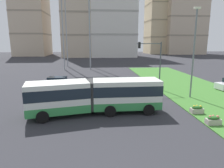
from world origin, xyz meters
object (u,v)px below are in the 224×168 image
at_px(car_navy_sedan, 58,83).
at_px(flower_planter_3, 213,120).
at_px(apartment_tower_east, 183,9).
at_px(apartment_tower_westcentre, 83,5).
at_px(apartment_tower_centre, 113,14).
at_px(traffic_light_far_right, 153,58).
at_px(flower_planter_4, 197,109).
at_px(apartment_tower_eastcentre, 163,13).
at_px(apartment_tower_west, 31,14).
at_px(articulated_bus, 96,96).
at_px(streetlight_median, 194,50).

xyz_separation_m(car_navy_sedan, flower_planter_3, (14.14, -14.18, -0.33)).
bearing_deg(apartment_tower_east, apartment_tower_westcentre, -163.12).
xyz_separation_m(car_navy_sedan, apartment_tower_centre, (13.50, 62.85, 17.31)).
bearing_deg(traffic_light_far_right, flower_planter_4, -81.60).
xyz_separation_m(car_navy_sedan, flower_planter_4, (14.14, -11.66, -0.33)).
bearing_deg(apartment_tower_eastcentre, car_navy_sedan, -117.03).
relative_size(apartment_tower_west, apartment_tower_centre, 1.06).
bearing_deg(apartment_tower_west, articulated_bus, -70.93).
height_order(articulated_bus, apartment_tower_west, apartment_tower_west).
distance_m(apartment_tower_westcentre, apartment_tower_eastcentre, 45.92).
distance_m(streetlight_median, apartment_tower_west, 90.43).
relative_size(car_navy_sedan, flower_planter_4, 4.17).
bearing_deg(articulated_bus, apartment_tower_eastcentre, 68.29).
relative_size(flower_planter_4, traffic_light_far_right, 0.17).
bearing_deg(streetlight_median, apartment_tower_eastcentre, 73.55).
bearing_deg(apartment_tower_west, apartment_tower_westcentre, -19.81).
xyz_separation_m(streetlight_median, apartment_tower_westcentre, (-15.16, 70.99, 16.64)).
height_order(flower_planter_3, streetlight_median, streetlight_median).
xyz_separation_m(articulated_bus, apartment_tower_westcentre, (-4.25, 75.17, 20.42)).
bearing_deg(flower_planter_3, apartment_tower_east, 67.73).
relative_size(articulated_bus, streetlight_median, 1.20).
height_order(streetlight_median, apartment_tower_eastcentre, apartment_tower_eastcentre).
bearing_deg(apartment_tower_west, apartment_tower_centre, -15.78).
bearing_deg(car_navy_sedan, articulated_bus, -64.38).
bearing_deg(apartment_tower_east, apartment_tower_west, -174.93).
relative_size(flower_planter_3, apartment_tower_centre, 0.03).
bearing_deg(flower_planter_4, apartment_tower_westcentre, 99.88).
height_order(flower_planter_3, apartment_tower_eastcentre, apartment_tower_eastcentre).
bearing_deg(apartment_tower_west, streetlight_median, -63.41).
xyz_separation_m(car_navy_sedan, streetlight_median, (16.04, -6.50, 4.68)).
height_order(apartment_tower_centre, apartment_tower_eastcentre, apartment_tower_eastcentre).
relative_size(streetlight_median, apartment_tower_eastcentre, 0.23).
distance_m(apartment_tower_eastcentre, apartment_tower_east, 10.83).
bearing_deg(apartment_tower_westcentre, apartment_tower_centre, -7.41).
bearing_deg(flower_planter_4, apartment_tower_east, 67.18).
relative_size(articulated_bus, flower_planter_3, 10.92).
xyz_separation_m(apartment_tower_westcentre, apartment_tower_eastcentre, (41.76, 19.08, -0.52)).
relative_size(articulated_bus, apartment_tower_east, 0.26).
distance_m(flower_planter_4, apartment_tower_westcentre, 80.27).
height_order(car_navy_sedan, apartment_tower_east, apartment_tower_east).
xyz_separation_m(apartment_tower_west, apartment_tower_east, (76.76, 6.81, 4.09)).
bearing_deg(traffic_light_far_right, apartment_tower_centre, 89.34).
height_order(flower_planter_4, apartment_tower_west, apartment_tower_west).
distance_m(flower_planter_3, apartment_tower_west, 97.36).
distance_m(car_navy_sedan, apartment_tower_eastcentre, 96.10).
height_order(streetlight_median, apartment_tower_westcentre, apartment_tower_westcentre).
relative_size(car_navy_sedan, apartment_tower_eastcentre, 0.11).
height_order(car_navy_sedan, traffic_light_far_right, traffic_light_far_right).
relative_size(flower_planter_3, streetlight_median, 0.11).
height_order(traffic_light_far_right, apartment_tower_eastcentre, apartment_tower_eastcentre).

